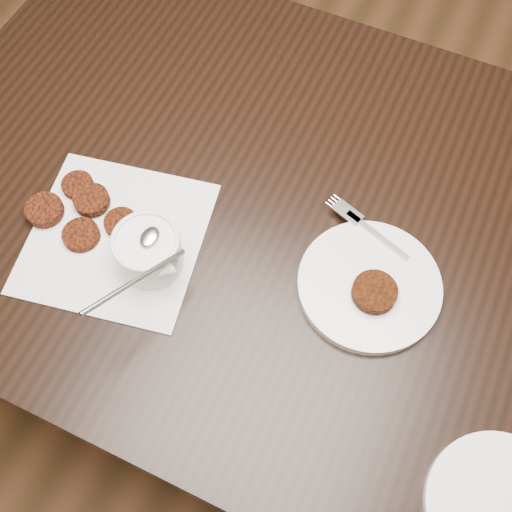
{
  "coord_description": "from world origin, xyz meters",
  "views": [
    {
      "loc": [
        0.21,
        -0.39,
        1.61
      ],
      "look_at": [
        0.03,
        -0.01,
        0.8
      ],
      "focal_mm": 42.59,
      "sensor_mm": 36.0,
      "label": 1
    }
  ],
  "objects_px": {
    "napkin": "(116,238)",
    "table": "(294,304)",
    "plate_empty": "(502,511)",
    "plate_with_patty": "(370,283)",
    "sauce_ramekin": "(145,240)"
  },
  "relations": [
    {
      "from": "napkin",
      "to": "table",
      "type": "bearing_deg",
      "value": 32.23
    },
    {
      "from": "plate_empty",
      "to": "table",
      "type": "bearing_deg",
      "value": 142.61
    },
    {
      "from": "napkin",
      "to": "plate_empty",
      "type": "distance_m",
      "value": 0.69
    },
    {
      "from": "table",
      "to": "plate_with_patty",
      "type": "height_order",
      "value": "plate_with_patty"
    },
    {
      "from": "plate_with_patty",
      "to": "plate_empty",
      "type": "relative_size",
      "value": 1.1
    },
    {
      "from": "plate_with_patty",
      "to": "plate_empty",
      "type": "xyz_separation_m",
      "value": [
        0.27,
        -0.23,
        -0.01
      ]
    },
    {
      "from": "table",
      "to": "napkin",
      "type": "relative_size",
      "value": 5.2
    },
    {
      "from": "table",
      "to": "plate_with_patty",
      "type": "distance_m",
      "value": 0.42
    },
    {
      "from": "plate_empty",
      "to": "sauce_ramekin",
      "type": "bearing_deg",
      "value": 167.79
    },
    {
      "from": "sauce_ramekin",
      "to": "plate_with_patty",
      "type": "relative_size",
      "value": 0.64
    },
    {
      "from": "napkin",
      "to": "sauce_ramekin",
      "type": "relative_size",
      "value": 1.95
    },
    {
      "from": "table",
      "to": "plate_with_patty",
      "type": "bearing_deg",
      "value": -29.57
    },
    {
      "from": "sauce_ramekin",
      "to": "plate_empty",
      "type": "height_order",
      "value": "sauce_ramekin"
    },
    {
      "from": "table",
      "to": "plate_empty",
      "type": "height_order",
      "value": "plate_empty"
    },
    {
      "from": "napkin",
      "to": "plate_with_patty",
      "type": "distance_m",
      "value": 0.41
    }
  ]
}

